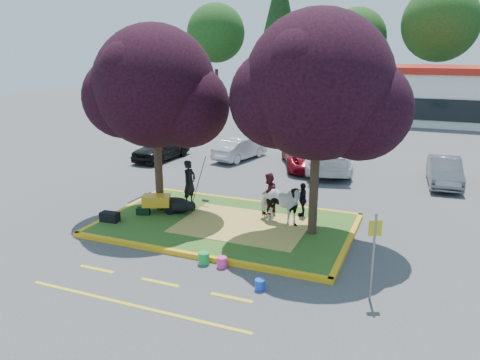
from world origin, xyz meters
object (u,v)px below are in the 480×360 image
at_px(calf, 177,205).
at_px(bucket_green, 204,258).
at_px(cow, 280,204).
at_px(handler, 190,183).
at_px(wheelbarrow, 157,201).
at_px(bucket_pink, 222,262).
at_px(sign_post, 374,248).
at_px(bucket_blue, 260,285).
at_px(car_black, 162,147).
at_px(car_silver, 240,149).

height_order(calf, bucket_green, calf).
height_order(cow, bucket_green, cow).
bearing_deg(handler, cow, -92.39).
xyz_separation_m(wheelbarrow, bucket_pink, (3.79, -2.77, -0.45)).
bearing_deg(cow, sign_post, -120.62).
relative_size(handler, wheelbarrow, 0.99).
xyz_separation_m(cow, bucket_blue, (0.80, -4.09, -0.74)).
distance_m(calf, wheelbarrow, 0.72).
bearing_deg(handler, wheelbarrow, 162.49).
bearing_deg(wheelbarrow, sign_post, -44.50).
relative_size(calf, bucket_green, 3.58).
height_order(sign_post, bucket_green, sign_post).
distance_m(cow, sign_post, 4.90).
height_order(wheelbarrow, sign_post, sign_post).
xyz_separation_m(handler, car_black, (-5.18, 6.50, -0.32)).
relative_size(handler, sign_post, 0.77).
relative_size(wheelbarrow, bucket_pink, 5.68).
xyz_separation_m(cow, wheelbarrow, (-4.38, -0.54, -0.28)).
height_order(calf, car_silver, car_silver).
bearing_deg(calf, bucket_pink, -41.78).
bearing_deg(bucket_blue, cow, 101.01).
height_order(handler, bucket_blue, handler).
xyz_separation_m(wheelbarrow, sign_post, (7.77, -2.97, 0.73)).
bearing_deg(sign_post, car_silver, 100.92).
height_order(cow, bucket_pink, cow).
bearing_deg(wheelbarrow, car_silver, 70.35).
xyz_separation_m(cow, sign_post, (3.39, -3.51, 0.44)).
bearing_deg(cow, calf, 108.31).
bearing_deg(calf, cow, 5.56).
bearing_deg(cow, bucket_green, 176.24).
distance_m(calf, sign_post, 7.95).
bearing_deg(bucket_green, bucket_blue, -21.86).
distance_m(calf, bucket_pink, 4.46).
distance_m(sign_post, bucket_green, 4.69).
distance_m(wheelbarrow, bucket_green, 4.28).
distance_m(bucket_green, car_black, 13.12).
xyz_separation_m(bucket_blue, car_black, (-9.72, 11.34, 0.53)).
bearing_deg(handler, bucket_green, -138.49).
relative_size(bucket_pink, car_black, 0.08).
distance_m(cow, bucket_blue, 4.23).
distance_m(handler, sign_post, 8.31).
distance_m(cow, handler, 3.82).
bearing_deg(calf, sign_post, -22.23).
bearing_deg(car_silver, handler, 111.89).
relative_size(bucket_pink, car_silver, 0.08).
bearing_deg(cow, bucket_blue, -153.62).
xyz_separation_m(bucket_pink, car_silver, (-4.43, 12.16, 0.44)).
bearing_deg(car_silver, wheelbarrow, 106.82).
bearing_deg(car_black, car_silver, 25.43).
bearing_deg(bucket_blue, car_black, 130.59).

